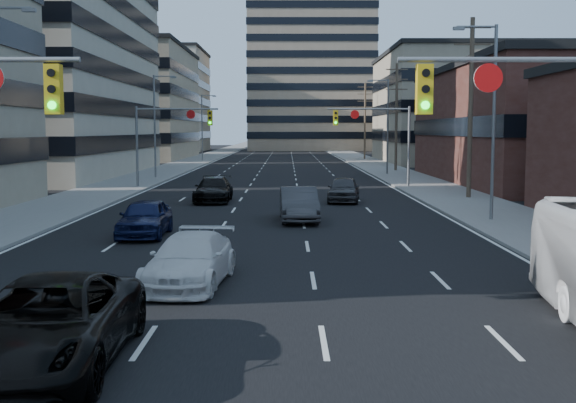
# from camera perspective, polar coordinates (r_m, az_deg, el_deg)

# --- Properties ---
(road_surface) EXTENTS (18.00, 300.00, 0.02)m
(road_surface) POSITION_cam_1_polar(r_m,az_deg,el_deg) (138.17, -0.49, 3.90)
(road_surface) COLOR black
(road_surface) RESTS_ON ground
(sidewalk_left) EXTENTS (5.00, 300.00, 0.15)m
(sidewalk_left) POSITION_cam_1_polar(r_m,az_deg,el_deg) (138.74, -5.25, 3.91)
(sidewalk_left) COLOR slate
(sidewalk_left) RESTS_ON ground
(sidewalk_right) EXTENTS (5.00, 300.00, 0.15)m
(sidewalk_right) POSITION_cam_1_polar(r_m,az_deg,el_deg) (138.56, 4.28, 3.91)
(sidewalk_right) COLOR slate
(sidewalk_right) RESTS_ON ground
(office_left_far) EXTENTS (20.00, 30.00, 16.00)m
(office_left_far) POSITION_cam_1_polar(r_m,az_deg,el_deg) (111.03, -13.20, 7.44)
(office_left_far) COLOR gray
(office_left_far) RESTS_ON ground
(storefront_right_mid) EXTENTS (20.00, 30.00, 9.00)m
(storefront_right_mid) POSITION_cam_1_polar(r_m,az_deg,el_deg) (62.46, 21.60, 5.49)
(storefront_right_mid) COLOR #472119
(storefront_right_mid) RESTS_ON ground
(office_right_far) EXTENTS (22.00, 28.00, 14.00)m
(office_right_far) POSITION_cam_1_polar(r_m,az_deg,el_deg) (99.07, 14.04, 7.08)
(office_right_far) COLOR gray
(office_right_far) RESTS_ON ground
(apartment_tower) EXTENTS (26.00, 26.00, 58.00)m
(apartment_tower) POSITION_cam_1_polar(r_m,az_deg,el_deg) (160.10, 1.78, 14.55)
(apartment_tower) COLOR gray
(apartment_tower) RESTS_ON ground
(bg_block_left) EXTENTS (24.00, 24.00, 20.00)m
(bg_block_left) POSITION_cam_1_polar(r_m,az_deg,el_deg) (151.04, -11.24, 7.73)
(bg_block_left) COLOR #ADA089
(bg_block_left) RESTS_ON ground
(bg_block_right) EXTENTS (22.00, 22.00, 12.00)m
(bg_block_right) POSITION_cam_1_polar(r_m,az_deg,el_deg) (141.53, 12.66, 6.23)
(bg_block_right) COLOR gray
(bg_block_right) RESTS_ON ground
(signal_near_right) EXTENTS (6.59, 0.33, 6.00)m
(signal_near_right) POSITION_cam_1_polar(r_m,az_deg,el_deg) (17.32, 21.69, 5.50)
(signal_near_right) COLOR slate
(signal_near_right) RESTS_ON ground
(signal_far_left) EXTENTS (6.09, 0.33, 6.00)m
(signal_far_left) POSITION_cam_1_polar(r_m,az_deg,el_deg) (53.81, -9.45, 5.63)
(signal_far_left) COLOR slate
(signal_far_left) RESTS_ON ground
(signal_far_right) EXTENTS (6.09, 0.33, 6.00)m
(signal_far_right) POSITION_cam_1_polar(r_m,az_deg,el_deg) (53.51, 7.09, 5.67)
(signal_far_right) COLOR slate
(signal_far_right) RESTS_ON ground
(utility_pole_block) EXTENTS (2.20, 0.28, 11.00)m
(utility_pole_block) POSITION_cam_1_polar(r_m,az_deg,el_deg) (45.51, 14.23, 7.41)
(utility_pole_block) COLOR #4C3D2D
(utility_pole_block) RESTS_ON ground
(utility_pole_midblock) EXTENTS (2.20, 0.28, 11.00)m
(utility_pole_midblock) POSITION_cam_1_polar(r_m,az_deg,el_deg) (74.95, 8.56, 6.76)
(utility_pole_midblock) COLOR #4C3D2D
(utility_pole_midblock) RESTS_ON ground
(utility_pole_distant) EXTENTS (2.20, 0.28, 11.00)m
(utility_pole_distant) POSITION_cam_1_polar(r_m,az_deg,el_deg) (104.71, 6.10, 6.46)
(utility_pole_distant) COLOR #4C3D2D
(utility_pole_distant) RESTS_ON ground
(streetlight_left_mid) EXTENTS (2.03, 0.22, 9.00)m
(streetlight_left_mid) POSITION_cam_1_polar(r_m,az_deg,el_deg) (64.13, -10.35, 6.28)
(streetlight_left_mid) COLOR slate
(streetlight_left_mid) RESTS_ON ground
(streetlight_left_far) EXTENTS (2.03, 0.22, 9.00)m
(streetlight_left_far) POSITION_cam_1_polar(r_m,az_deg,el_deg) (98.77, -6.71, 6.08)
(streetlight_left_far) COLOR slate
(streetlight_left_far) RESTS_ON ground
(streetlight_right_near) EXTENTS (2.03, 0.22, 9.00)m
(streetlight_right_near) POSITION_cam_1_polar(r_m,az_deg,el_deg) (34.38, 15.71, 6.78)
(streetlight_right_near) COLOR slate
(streetlight_right_near) RESTS_ON ground
(streetlight_right_far) EXTENTS (2.03, 0.22, 9.00)m
(streetlight_right_far) POSITION_cam_1_polar(r_m,az_deg,el_deg) (68.73, 7.75, 6.27)
(streetlight_right_far) COLOR slate
(streetlight_right_far) RESTS_ON ground
(black_pickup) EXTENTS (2.71, 5.76, 1.59)m
(black_pickup) POSITION_cam_1_polar(r_m,az_deg,el_deg) (13.77, -18.47, -9.18)
(black_pickup) COLOR black
(black_pickup) RESTS_ON ground
(white_van) EXTENTS (2.42, 5.00, 1.40)m
(white_van) POSITION_cam_1_polar(r_m,az_deg,el_deg) (20.00, -7.74, -4.62)
(white_van) COLOR silver
(white_van) RESTS_ON ground
(sedan_blue) EXTENTS (1.81, 4.46, 1.52)m
(sedan_blue) POSITION_cam_1_polar(r_m,az_deg,el_deg) (29.42, -11.24, -1.27)
(sedan_blue) COLOR #0E153A
(sedan_blue) RESTS_ON ground
(sedan_grey_center) EXTENTS (1.87, 4.90, 1.59)m
(sedan_grey_center) POSITION_cam_1_polar(r_m,az_deg,el_deg) (33.72, 0.86, -0.23)
(sedan_grey_center) COLOR #39393B
(sedan_grey_center) RESTS_ON ground
(sedan_black_far) EXTENTS (2.08, 5.10, 1.48)m
(sedan_black_far) POSITION_cam_1_polar(r_m,az_deg,el_deg) (42.95, -5.91, 0.94)
(sedan_black_far) COLOR black
(sedan_black_far) RESTS_ON ground
(sedan_grey_right) EXTENTS (2.33, 4.66, 1.53)m
(sedan_grey_right) POSITION_cam_1_polar(r_m,az_deg,el_deg) (42.81, 4.42, 0.96)
(sedan_grey_right) COLOR #363638
(sedan_grey_right) RESTS_ON ground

